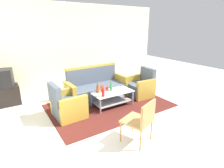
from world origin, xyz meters
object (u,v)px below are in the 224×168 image
tv_stand (4,96)px  bottle_orange (102,88)px  bottle_brown (98,89)px  television (0,79)px  bottle_red (103,92)px  cup (107,89)px  coffee_table (112,96)px  bottle_green (111,87)px  wicker_chair (141,119)px  armchair_right (140,87)px  armchair_left (67,105)px  couch (97,89)px

tv_stand → bottle_orange: bearing=-33.5°
bottle_brown → television: television is taller
bottle_red → bottle_brown: (0.01, 0.30, 0.00)m
cup → coffee_table: bearing=-64.8°
bottle_red → cup: bottle_red is taller
bottle_green → wicker_chair: size_ratio=0.34×
bottle_green → tv_stand: size_ratio=0.35×
cup → wicker_chair: 1.82m
tv_stand → wicker_chair: (2.06, -3.27, 0.23)m
coffee_table → bottle_brown: bottle_brown is taller
armchair_right → television: size_ratio=1.27×
coffee_table → cup: bearing=115.2°
armchair_left → bottle_brown: (0.87, 0.07, 0.24)m
armchair_right → tv_stand: bearing=70.8°
coffee_table → bottle_red: size_ratio=3.79×
couch → armchair_right: 1.36m
armchair_right → couch: bearing=70.7°
couch → bottle_green: couch is taller
bottle_green → cup: bottle_green is taller
bottle_green → television: bearing=148.1°
bottle_green → cup: 0.13m
armchair_right → coffee_table: size_ratio=0.77×
armchair_right → television: television is taller
tv_stand → armchair_left: bearing=-51.6°
armchair_left → cup: size_ratio=8.50×
couch → armchair_right: (1.25, -0.52, -0.03)m
cup → armchair_right: bearing=-0.4°
couch → bottle_red: bearing=71.8°
bottle_orange → armchair_right: bearing=-0.3°
armchair_right → wicker_chair: size_ratio=1.01×
coffee_table → cup: size_ratio=11.00×
armchair_right → bottle_green: (-1.11, -0.06, 0.23)m
armchair_right → cup: (-1.20, 0.01, 0.17)m
bottle_red → bottle_brown: bearing=88.1°
bottle_red → television: bearing=139.4°
armchair_left → cup: armchair_left is taller
coffee_table → couch: bearing=100.4°
armchair_right → bottle_brown: (-1.49, -0.01, 0.24)m
tv_stand → television: (0.00, 0.00, 0.50)m
bottle_red → tv_stand: (-2.11, 1.80, -0.26)m
coffee_table → tv_stand: 2.97m
bottle_red → bottle_orange: bearing=66.2°
couch → bottle_brown: couch is taller
bottle_red → cup: 0.44m
wicker_chair → tv_stand: bearing=102.6°
armchair_left → bottle_brown: bearing=92.2°
couch → coffee_table: bearing=99.0°
bottle_orange → television: 2.71m
armchair_left → armchair_right: same height
bottle_brown → cup: bearing=3.8°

